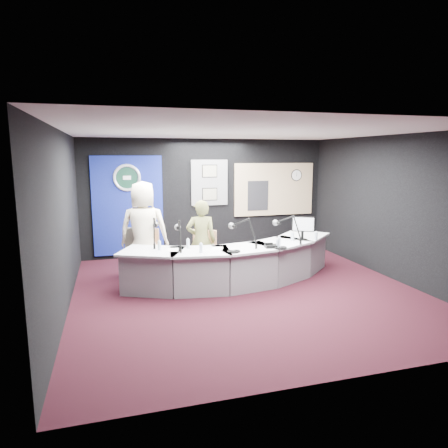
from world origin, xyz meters
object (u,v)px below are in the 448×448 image
object	(u,v)px
armchair_left	(145,253)
person_woman	(201,241)
person_man	(144,230)
armchair_right	(201,254)
broadcast_desk	(235,263)

from	to	relation	value
armchair_left	person_woman	distance (m)	1.18
armchair_left	person_man	bearing A→B (deg)	0.00
armchair_right	person_woman	size ratio (longest dim) A/B	0.66
broadcast_desk	person_woman	xyz separation A→B (m)	(-0.59, 0.30, 0.41)
broadcast_desk	armchair_right	world-z (taller)	armchair_right
broadcast_desk	armchair_right	size ratio (longest dim) A/B	4.34
armchair_left	person_woman	world-z (taller)	person_woman
person_woman	armchair_right	bearing A→B (deg)	-0.00
person_man	person_woman	distance (m)	1.16
broadcast_desk	armchair_left	distance (m)	1.81
armchair_left	person_man	xyz separation A→B (m)	(0.00, 0.00, 0.45)
broadcast_desk	person_man	distance (m)	1.90
person_man	person_woman	xyz separation A→B (m)	(1.04, -0.47, -0.17)
broadcast_desk	armchair_left	size ratio (longest dim) A/B	4.40
broadcast_desk	person_man	size ratio (longest dim) A/B	2.34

